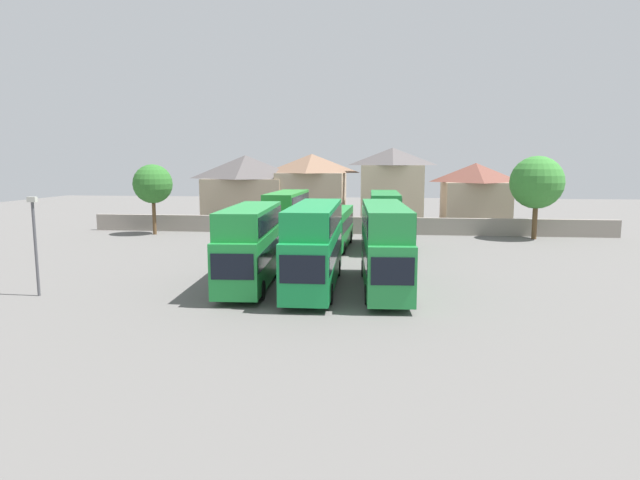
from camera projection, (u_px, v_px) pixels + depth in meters
ground at (339, 244)px, 50.69m from camera, size 140.00×140.00×0.00m
depot_boundary_wall at (344, 225)px, 57.99m from camera, size 56.00×0.50×1.80m
bus_1 at (250, 242)px, 32.77m from camera, size 3.18×10.40×4.88m
bus_2 at (315, 242)px, 32.36m from camera, size 2.87×11.88×5.04m
bus_3 at (385, 242)px, 32.04m from camera, size 3.16×11.68×5.05m
bus_4 at (287, 216)px, 48.40m from camera, size 2.68×10.40×4.95m
bus_5 at (334, 226)px, 47.89m from camera, size 2.74×10.88×3.46m
bus_6 at (385, 217)px, 47.78m from camera, size 2.75×10.37×4.93m
house_terrace_left at (246, 189)px, 67.33m from camera, size 10.24×6.92×8.48m
house_terrace_centre at (312, 188)px, 67.16m from camera, size 8.43×8.18×8.63m
house_terrace_right at (392, 186)px, 64.80m from camera, size 7.56×6.86×9.33m
house_terrace_far_right at (475, 194)px, 64.36m from camera, size 7.69×8.30×7.52m
tree_left_of_lot at (537, 183)px, 53.17m from camera, size 5.18×5.18×8.22m
tree_behind_wall at (153, 184)px, 56.73m from camera, size 4.08×4.08×7.39m
lamp_post_lot_edge at (35, 239)px, 30.36m from camera, size 0.50×0.24×5.64m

